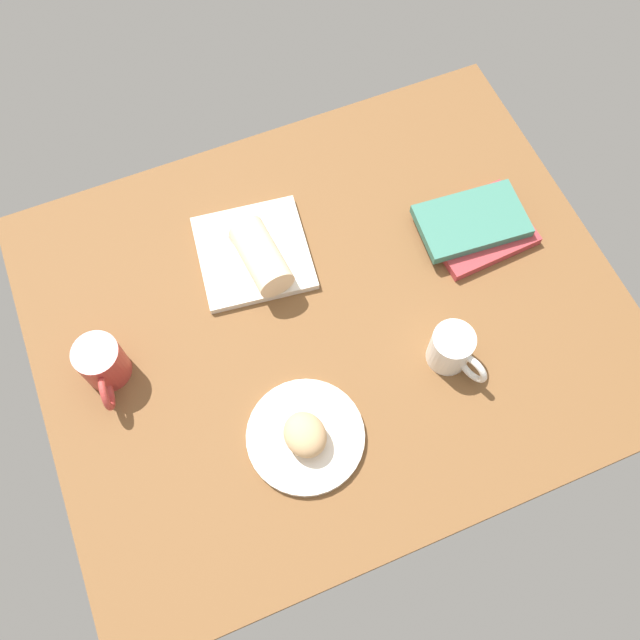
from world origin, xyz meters
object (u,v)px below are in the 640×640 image
(square_plate, at_px, (254,253))
(coffee_mug, at_px, (102,364))
(scone_pastry, at_px, (305,435))
(second_mug, at_px, (452,349))
(round_plate, at_px, (306,436))
(sauce_cup, at_px, (241,230))
(breakfast_wrap, at_px, (261,256))
(book_stack, at_px, (475,225))

(square_plate, bearing_deg, coffee_mug, -157.91)
(scone_pastry, relative_size, second_mug, 0.69)
(round_plate, height_order, coffee_mug, coffee_mug)
(square_plate, bearing_deg, round_plate, -96.27)
(sauce_cup, relative_size, breakfast_wrap, 0.41)
(square_plate, height_order, breakfast_wrap, breakfast_wrap)
(coffee_mug, bearing_deg, breakfast_wrap, 15.94)
(breakfast_wrap, bearing_deg, scone_pastry, 76.41)
(square_plate, xyz_separation_m, coffee_mug, (-0.33, -0.13, 0.04))
(second_mug, bearing_deg, scone_pastry, -171.81)
(breakfast_wrap, distance_m, book_stack, 0.43)
(book_stack, relative_size, second_mug, 1.88)
(round_plate, relative_size, sauce_cup, 3.54)
(round_plate, relative_size, book_stack, 0.92)
(sauce_cup, bearing_deg, coffee_mug, -150.65)
(square_plate, bearing_deg, breakfast_wrap, -80.87)
(breakfast_wrap, bearing_deg, square_plate, -86.26)
(round_plate, relative_size, breakfast_wrap, 1.46)
(scone_pastry, bearing_deg, breakfast_wrap, 81.79)
(coffee_mug, height_order, second_mug, coffee_mug)
(second_mug, bearing_deg, round_plate, -172.76)
(scone_pastry, distance_m, sauce_cup, 0.43)
(breakfast_wrap, bearing_deg, book_stack, 164.23)
(scone_pastry, relative_size, coffee_mug, 0.62)
(coffee_mug, bearing_deg, book_stack, 1.39)
(scone_pastry, xyz_separation_m, square_plate, (0.04, 0.38, -0.03))
(sauce_cup, distance_m, second_mug, 0.47)
(coffee_mug, bearing_deg, scone_pastry, -41.55)
(square_plate, height_order, second_mug, second_mug)
(book_stack, height_order, coffee_mug, coffee_mug)
(round_plate, distance_m, book_stack, 0.54)
(sauce_cup, height_order, second_mug, second_mug)
(round_plate, relative_size, second_mug, 1.73)
(scone_pastry, distance_m, second_mug, 0.30)
(scone_pastry, xyz_separation_m, book_stack, (0.47, 0.27, -0.02))
(sauce_cup, xyz_separation_m, breakfast_wrap, (0.01, -0.08, 0.02))
(round_plate, relative_size, scone_pastry, 2.52)
(coffee_mug, bearing_deg, round_plate, -40.71)
(coffee_mug, bearing_deg, sauce_cup, 29.35)
(square_plate, distance_m, sauce_cup, 0.05)
(round_plate, height_order, breakfast_wrap, breakfast_wrap)
(breakfast_wrap, height_order, second_mug, same)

